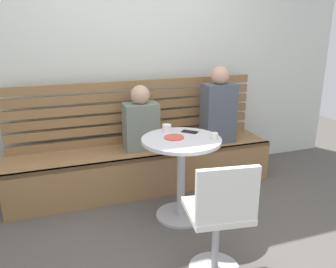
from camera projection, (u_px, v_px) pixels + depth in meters
ground at (188, 254)px, 2.64m from camera, size 8.00×8.00×0.00m
back_wall at (130, 45)px, 3.67m from camera, size 5.20×0.10×2.90m
booth_bench at (144, 168)px, 3.65m from camera, size 2.70×0.52×0.44m
booth_backrest at (137, 111)px, 3.69m from camera, size 2.65×0.04×0.67m
cafe_table at (181, 163)px, 3.01m from camera, size 0.68×0.68×0.74m
white_chair at (220, 216)px, 2.28m from camera, size 0.46×0.46×0.85m
person_adult at (219, 108)px, 3.70m from camera, size 0.34×0.22×0.81m
person_child_left at (141, 121)px, 3.50m from camera, size 0.34×0.22×0.65m
cup_espresso_small at (215, 136)px, 2.92m from camera, size 0.06×0.06×0.05m
cup_ceramic_white at (167, 128)px, 3.10m from camera, size 0.08×0.08×0.07m
plate_small at (174, 137)px, 2.95m from camera, size 0.17×0.17×0.01m
phone_on_table at (190, 132)px, 3.11m from camera, size 0.15×0.15×0.01m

